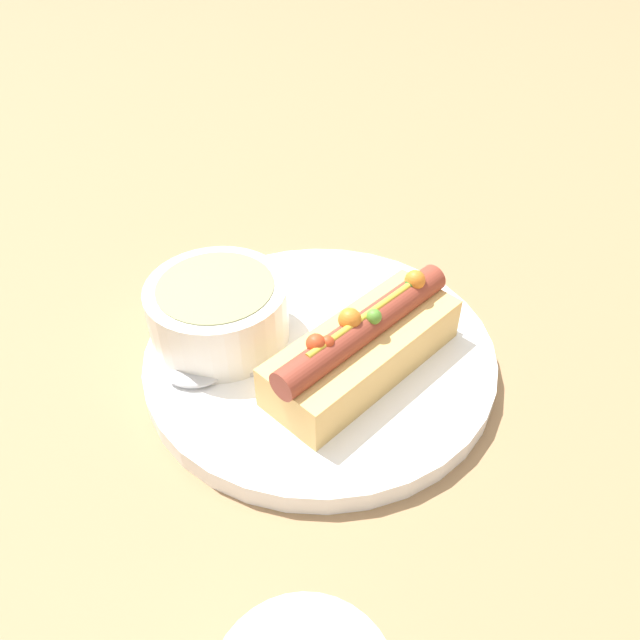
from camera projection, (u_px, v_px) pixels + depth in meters
ground_plane at (320, 363)px, 0.52m from camera, size 4.00×4.00×0.00m
dinner_plate at (320, 356)px, 0.51m from camera, size 0.28×0.28×0.02m
hot_dog at (364, 345)px, 0.47m from camera, size 0.17×0.07×0.06m
soup_bowl at (218, 309)px, 0.50m from camera, size 0.11×0.11×0.05m
spoon at (218, 375)px, 0.48m from camera, size 0.12×0.11×0.01m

